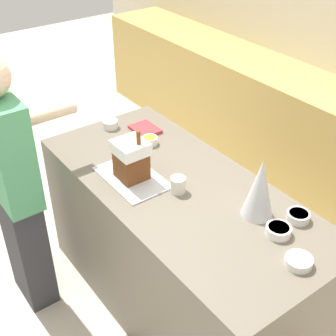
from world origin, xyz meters
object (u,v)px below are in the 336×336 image
at_px(candy_bowl_near_tray_right, 150,140).
at_px(cookbook, 145,129).
at_px(candy_bowl_far_left, 110,124).
at_px(person, 15,189).
at_px(gingerbread_house, 131,159).
at_px(mug, 178,185).
at_px(baking_tray, 132,177).
at_px(candy_bowl_beside_tree, 299,261).
at_px(candy_bowl_near_tray_left, 298,216).
at_px(candy_bowl_center_rear, 278,230).
at_px(decorative_tree, 260,188).

relative_size(candy_bowl_near_tray_right, cookbook, 0.50).
distance_m(candy_bowl_far_left, person, 0.76).
bearing_deg(person, gingerbread_house, 53.50).
relative_size(mug, person, 0.05).
relative_size(baking_tray, candy_bowl_beside_tree, 3.51).
bearing_deg(candy_bowl_far_left, candy_bowl_near_tray_left, 11.02).
bearing_deg(candy_bowl_near_tray_left, person, -139.84).
distance_m(candy_bowl_near_tray_left, candy_bowl_center_rear, 0.16).
bearing_deg(cookbook, person, -89.55).
xyz_separation_m(candy_bowl_beside_tree, candy_bowl_far_left, (-1.55, -0.03, 0.01)).
height_order(gingerbread_house, person, person).
bearing_deg(decorative_tree, gingerbread_house, -152.38).
relative_size(decorative_tree, candy_bowl_center_rear, 2.63).
bearing_deg(baking_tray, candy_bowl_center_rear, 20.91).
height_order(baking_tray, person, person).
bearing_deg(candy_bowl_beside_tree, cookbook, 174.60).
bearing_deg(candy_bowl_near_tray_right, candy_bowl_center_rear, 0.92).
relative_size(candy_bowl_near_tray_right, candy_bowl_center_rear, 0.79).
height_order(candy_bowl_beside_tree, person, person).
bearing_deg(baking_tray, candy_bowl_far_left, 160.88).
bearing_deg(mug, candy_bowl_near_tray_right, 162.28).
relative_size(candy_bowl_beside_tree, person, 0.08).
bearing_deg(candy_bowl_beside_tree, baking_tray, -167.03).
distance_m(candy_bowl_near_tray_left, person, 1.54).
bearing_deg(candy_bowl_center_rear, decorative_tree, 171.16).
xyz_separation_m(decorative_tree, candy_bowl_near_tray_right, (-0.88, -0.04, -0.13)).
distance_m(gingerbread_house, candy_bowl_near_tray_left, 0.91).
distance_m(candy_bowl_near_tray_left, mug, 0.63).
bearing_deg(candy_bowl_far_left, candy_bowl_center_rear, 4.50).
bearing_deg(candy_bowl_near_tray_left, gingerbread_house, -149.55).
xyz_separation_m(decorative_tree, candy_bowl_beside_tree, (0.35, -0.10, -0.14)).
distance_m(gingerbread_house, candy_bowl_center_rear, 0.86).
distance_m(baking_tray, decorative_tree, 0.73).
relative_size(candy_bowl_near_tray_left, candy_bowl_near_tray_right, 1.19).
bearing_deg(baking_tray, gingerbread_house, 31.50).
bearing_deg(candy_bowl_near_tray_left, decorative_tree, -139.42).
xyz_separation_m(cookbook, person, (0.01, -0.89, -0.09)).
height_order(gingerbread_house, mug, gingerbread_house).
bearing_deg(candy_bowl_near_tray_left, candy_bowl_beside_tree, -48.98).
distance_m(decorative_tree, mug, 0.45).
height_order(decorative_tree, candy_bowl_near_tray_left, decorative_tree).
height_order(decorative_tree, candy_bowl_beside_tree, decorative_tree).
height_order(decorative_tree, candy_bowl_far_left, decorative_tree).
bearing_deg(candy_bowl_center_rear, candy_bowl_far_left, -175.50).
xyz_separation_m(candy_bowl_far_left, candy_bowl_center_rear, (1.37, 0.11, -0.00)).
distance_m(baking_tray, candy_bowl_center_rear, 0.85).
distance_m(gingerbread_house, cookbook, 0.55).
xyz_separation_m(decorative_tree, person, (-1.03, -0.86, -0.24)).
height_order(decorative_tree, candy_bowl_center_rear, decorative_tree).
height_order(gingerbread_house, candy_bowl_near_tray_right, gingerbread_house).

